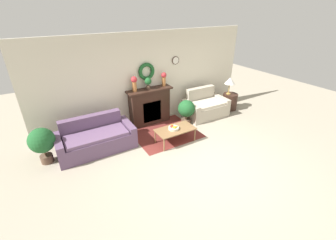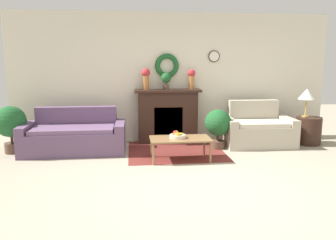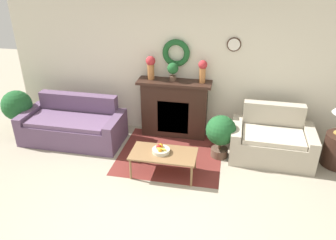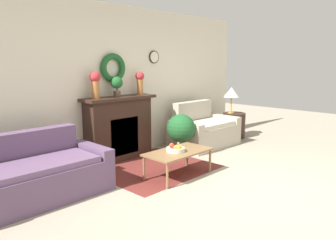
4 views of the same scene
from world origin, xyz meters
name	(u,v)px [view 4 (image 4 of 4)]	position (x,y,z in m)	size (l,w,h in m)	color
ground_plane	(256,199)	(0.00, 0.00, 0.00)	(16.00, 16.00, 0.00)	#9E937F
floor_rug	(152,167)	(-0.07, 1.86, 0.00)	(1.80, 1.65, 0.01)	maroon
wall_back	(117,82)	(0.00, 2.82, 1.36)	(6.80, 0.17, 2.70)	beige
fireplace	(119,128)	(-0.14, 2.62, 0.57)	(1.38, 0.41, 1.12)	#331E16
couch_left	(31,177)	(-1.97, 2.03, 0.30)	(1.89, 0.90, 0.82)	#604766
loveseat_right	(203,131)	(1.66, 2.15, 0.31)	(1.41, 0.90, 0.89)	#B2A893
coffee_table	(178,153)	(-0.07, 1.27, 0.36)	(1.04, 0.55, 0.39)	olive
fruit_bowl	(175,149)	(-0.12, 1.29, 0.44)	(0.28, 0.28, 0.12)	beige
side_table_by_loveseat	(234,125)	(2.75, 2.11, 0.28)	(0.51, 0.51, 0.56)	#331E16
table_lamp	(232,93)	(2.69, 2.16, 1.03)	(0.35, 0.35, 0.59)	#B28E42
vase_on_mantel_left	(95,83)	(-0.59, 2.62, 1.38)	(0.18, 0.18, 0.44)	#AD6B38
vase_on_mantel_right	(140,81)	(0.37, 2.62, 1.36)	(0.16, 0.16, 0.41)	#AD6B38
potted_plant_on_mantel	(117,84)	(-0.17, 2.60, 1.34)	(0.20, 0.20, 0.34)	brown
potted_plant_floor_by_loveseat	(181,130)	(0.79, 1.98, 0.48)	(0.52, 0.52, 0.78)	brown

